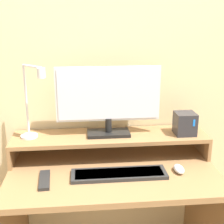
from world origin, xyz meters
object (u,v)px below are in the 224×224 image
object	(u,v)px
mouse	(179,169)
remote_control	(45,180)
router_dock	(185,123)
keyboard	(119,174)
monitor	(108,98)
desk_lamp	(32,105)

from	to	relation	value
mouse	remote_control	distance (m)	0.68
router_dock	keyboard	world-z (taller)	router_dock
monitor	mouse	bearing A→B (deg)	-33.39
monitor	keyboard	xyz separation A→B (m)	(0.03, -0.23, -0.33)
keyboard	mouse	world-z (taller)	mouse
desk_lamp	remote_control	world-z (taller)	desk_lamp
monitor	desk_lamp	bearing A→B (deg)	-175.86
remote_control	router_dock	bearing A→B (deg)	16.39
desk_lamp	monitor	bearing A→B (deg)	4.14
desk_lamp	router_dock	xyz separation A→B (m)	(0.82, -0.00, -0.13)
mouse	keyboard	bearing A→B (deg)	-178.32
monitor	mouse	world-z (taller)	monitor
monitor	router_dock	size ratio (longest dim) A/B	4.53
monitor	remote_control	world-z (taller)	monitor
monitor	remote_control	distance (m)	0.53
keyboard	mouse	xyz separation A→B (m)	(0.31, 0.01, 0.01)
desk_lamp	router_dock	size ratio (longest dim) A/B	3.22
desk_lamp	mouse	xyz separation A→B (m)	(0.74, -0.20, -0.31)
monitor	keyboard	world-z (taller)	monitor
keyboard	remote_control	distance (m)	0.37
monitor	router_dock	xyz separation A→B (m)	(0.42, -0.03, -0.15)
monitor	router_dock	distance (m)	0.45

